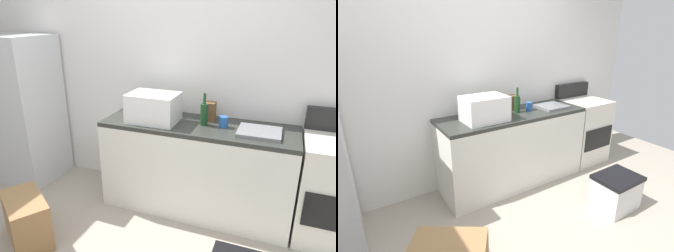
% 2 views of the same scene
% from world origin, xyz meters
% --- Properties ---
extents(ground_plane, '(6.00, 6.00, 0.00)m').
position_xyz_m(ground_plane, '(0.00, 0.00, 0.00)').
color(ground_plane, '#9E9384').
extents(wall_back, '(5.00, 0.10, 2.60)m').
position_xyz_m(wall_back, '(0.00, 1.55, 1.30)').
color(wall_back, silver).
rests_on(wall_back, ground_plane).
extents(kitchen_counter, '(1.80, 0.60, 0.90)m').
position_xyz_m(kitchen_counter, '(0.30, 1.20, 0.45)').
color(kitchen_counter, silver).
rests_on(kitchen_counter, ground_plane).
extents(stove_oven, '(0.60, 0.61, 1.10)m').
position_xyz_m(stove_oven, '(1.52, 1.21, 0.47)').
color(stove_oven, silver).
rests_on(stove_oven, ground_plane).
extents(microwave, '(0.46, 0.34, 0.27)m').
position_xyz_m(microwave, '(-0.12, 1.13, 1.04)').
color(microwave, white).
rests_on(microwave, kitchen_counter).
extents(sink_basin, '(0.36, 0.32, 0.03)m').
position_xyz_m(sink_basin, '(0.86, 1.16, 0.92)').
color(sink_basin, slate).
rests_on(sink_basin, kitchen_counter).
extents(wine_bottle, '(0.07, 0.07, 0.30)m').
position_xyz_m(wine_bottle, '(0.35, 1.20, 1.01)').
color(wine_bottle, '#193F1E').
rests_on(wine_bottle, kitchen_counter).
extents(coffee_mug, '(0.08, 0.08, 0.10)m').
position_xyz_m(coffee_mug, '(0.53, 1.21, 0.95)').
color(coffee_mug, '#2659A5').
rests_on(coffee_mug, kitchen_counter).
extents(knife_block, '(0.10, 0.10, 0.18)m').
position_xyz_m(knife_block, '(0.37, 1.35, 0.99)').
color(knife_block, brown).
rests_on(knife_block, kitchen_counter).
extents(storage_bin, '(0.46, 0.36, 0.38)m').
position_xyz_m(storage_bin, '(0.92, 0.16, 0.19)').
color(storage_bin, silver).
rests_on(storage_bin, ground_plane).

